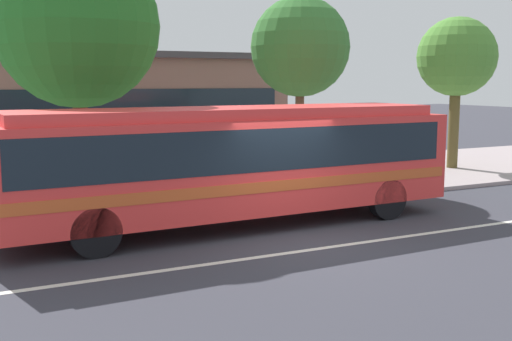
% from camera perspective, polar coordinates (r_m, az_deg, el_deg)
% --- Properties ---
extents(ground_plane, '(120.00, 120.00, 0.00)m').
position_cam_1_polar(ground_plane, '(13.46, 3.78, -6.34)').
color(ground_plane, '#373740').
extents(sidewalk_slab, '(60.00, 8.00, 0.12)m').
position_cam_1_polar(sidewalk_slab, '(19.81, -6.77, -1.51)').
color(sidewalk_slab, '#A49496').
rests_on(sidewalk_slab, ground_plane).
extents(lane_stripe_center, '(56.00, 0.16, 0.01)m').
position_cam_1_polar(lane_stripe_center, '(12.80, 5.61, -7.11)').
color(lane_stripe_center, silver).
rests_on(lane_stripe_center, ground_plane).
extents(transit_bus, '(10.90, 2.78, 2.77)m').
position_cam_1_polar(transit_bus, '(14.43, -2.13, 1.17)').
color(transit_bus, '#EB3735').
rests_on(transit_bus, ground_plane).
extents(pedestrian_waiting_near_sign, '(0.48, 0.48, 1.64)m').
position_cam_1_polar(pedestrian_waiting_near_sign, '(19.12, 4.78, 1.25)').
color(pedestrian_waiting_near_sign, '#3F3B38').
rests_on(pedestrian_waiting_near_sign, sidewalk_slab).
extents(pedestrian_walking_along_curb, '(0.43, 0.43, 1.71)m').
position_cam_1_polar(pedestrian_walking_along_curb, '(18.51, 8.73, 1.11)').
color(pedestrian_walking_along_curb, '#7F6C54').
rests_on(pedestrian_walking_along_curb, sidewalk_slab).
extents(bus_stop_sign, '(0.08, 0.44, 2.49)m').
position_cam_1_polar(bus_stop_sign, '(17.78, 5.10, 2.80)').
color(bus_stop_sign, gray).
rests_on(bus_stop_sign, sidewalk_slab).
extents(street_tree_near_stop, '(4.19, 4.19, 6.74)m').
position_cam_1_polar(street_tree_near_stop, '(16.92, -15.98, 12.52)').
color(street_tree_near_stop, brown).
rests_on(street_tree_near_stop, sidewalk_slab).
extents(street_tree_mid_block, '(3.14, 3.14, 5.88)m').
position_cam_1_polar(street_tree_mid_block, '(20.14, 4.05, 11.10)').
color(street_tree_mid_block, brown).
rests_on(street_tree_mid_block, sidewalk_slab).
extents(street_tree_far_end, '(2.91, 2.91, 5.59)m').
position_cam_1_polar(street_tree_far_end, '(24.61, 17.80, 9.73)').
color(street_tree_far_end, brown).
rests_on(street_tree_far_end, sidewalk_slab).
extents(station_building, '(15.99, 8.26, 4.46)m').
position_cam_1_polar(station_building, '(26.81, -16.17, 5.42)').
color(station_building, '#825B51').
rests_on(station_building, ground_plane).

